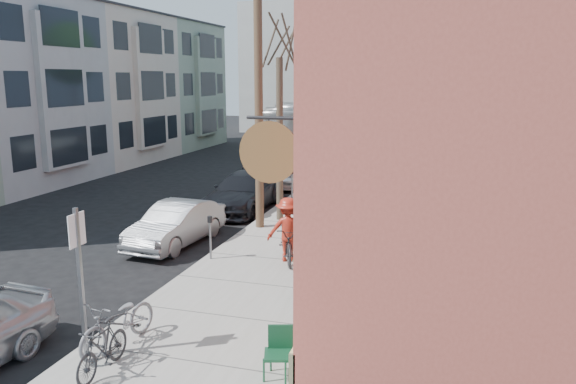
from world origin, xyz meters
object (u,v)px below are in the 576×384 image
(car_2, at_px, (243,192))
(bus, at_px, (300,126))
(car_3, at_px, (285,168))
(patron_green, at_px, (306,260))
(parking_meter_near, at_px, (210,230))
(car_1, at_px, (176,224))
(parked_bike_a, at_px, (102,348))
(tree_leafy_mid, at_px, (337,67))
(sign_post, at_px, (80,269))
(patio_chair_a, at_px, (318,300))
(tree_leafy_far, at_px, (366,49))
(utility_pole_near, at_px, (257,70))
(patron_grey, at_px, (338,254))
(parked_bike_b, at_px, (119,322))
(patio_chair_b, at_px, (278,354))
(tree_bare, at_px, (280,141))
(cyclist, at_px, (288,229))
(parking_meter_far, at_px, (292,179))

(car_2, bearing_deg, bus, 98.15)
(car_3, bearing_deg, patron_green, -75.10)
(parking_meter_near, xyz_separation_m, car_1, (-1.79, 1.40, -0.31))
(parked_bike_a, relative_size, car_2, 0.30)
(car_3, bearing_deg, tree_leafy_mid, 47.98)
(tree_leafy_mid, bearing_deg, car_3, -128.58)
(sign_post, xyz_separation_m, patio_chair_a, (3.75, 2.70, -1.24))
(tree_leafy_far, bearing_deg, bus, 163.08)
(utility_pole_near, bearing_deg, car_3, 100.42)
(patron_green, bearing_deg, patron_grey, 145.67)
(utility_pole_near, height_order, parked_bike_b, utility_pole_near)
(patio_chair_b, bearing_deg, patron_green, 80.09)
(tree_leafy_far, height_order, patron_green, tree_leafy_far)
(patio_chair_b, xyz_separation_m, parked_bike_a, (-2.96, -0.67, 0.01))
(parking_meter_near, bearing_deg, tree_leafy_mid, 87.88)
(car_2, relative_size, car_3, 0.89)
(patio_chair_a, bearing_deg, car_1, 157.37)
(tree_leafy_far, height_order, bus, tree_leafy_far)
(parking_meter_near, relative_size, parked_bike_a, 0.82)
(tree_leafy_far, bearing_deg, sign_post, -90.85)
(tree_bare, relative_size, car_3, 1.00)
(tree_leafy_far, relative_size, patron_grey, 5.51)
(parked_bike_a, relative_size, car_3, 0.26)
(parked_bike_b, bearing_deg, car_3, 107.04)
(tree_bare, xyz_separation_m, tree_leafy_mid, (0.00, 9.96, 2.71))
(cyclist, distance_m, bus, 26.19)
(sign_post, distance_m, car_3, 18.25)
(utility_pole_near, distance_m, car_2, 5.67)
(car_3, bearing_deg, parking_meter_far, -73.15)
(car_1, bearing_deg, tree_leafy_mid, 84.65)
(parked_bike_b, relative_size, car_1, 0.47)
(tree_bare, xyz_separation_m, car_2, (-2.00, 1.59, -2.27))
(parking_meter_far, xyz_separation_m, car_3, (-1.45, 3.92, -0.19))
(tree_leafy_far, bearing_deg, utility_pole_near, -91.13)
(tree_leafy_mid, height_order, car_1, tree_leafy_mid)
(cyclist, relative_size, bus, 0.15)
(patio_chair_b, distance_m, car_1, 8.92)
(car_3, bearing_deg, bus, 98.67)
(parking_meter_near, relative_size, patio_chair_b, 1.41)
(patio_chair_a, height_order, car_2, car_2)
(utility_pole_near, bearing_deg, patio_chair_b, -68.83)
(tree_leafy_far, bearing_deg, patio_chair_b, -83.93)
(utility_pole_near, distance_m, tree_leafy_mid, 11.16)
(patio_chair_b, xyz_separation_m, parked_bike_b, (-3.23, 0.24, 0.06))
(tree_leafy_far, height_order, patio_chair_a, tree_leafy_far)
(parking_meter_near, xyz_separation_m, bus, (-4.35, 25.85, 0.71))
(patron_grey, height_order, cyclist, cyclist)
(tree_leafy_mid, xyz_separation_m, patron_green, (2.76, -16.88, -4.63))
(parked_bike_a, bearing_deg, bus, 98.43)
(tree_leafy_far, relative_size, bus, 0.76)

